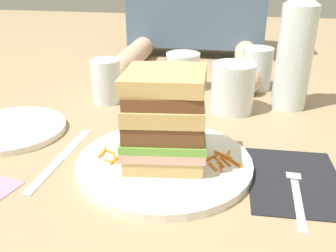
# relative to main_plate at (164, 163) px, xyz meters

# --- Properties ---
(ground_plane) EXTENTS (3.00, 3.00, 0.00)m
(ground_plane) POSITION_rel_main_plate_xyz_m (-0.02, 0.01, -0.01)
(ground_plane) COLOR #9E8460
(main_plate) EXTENTS (0.26, 0.26, 0.01)m
(main_plate) POSITION_rel_main_plate_xyz_m (0.00, 0.00, 0.00)
(main_plate) COLOR white
(main_plate) RESTS_ON ground_plane
(sandwich) EXTENTS (0.13, 0.12, 0.13)m
(sandwich) POSITION_rel_main_plate_xyz_m (0.00, 0.00, 0.07)
(sandwich) COLOR tan
(sandwich) RESTS_ON main_plate
(carrot_shred_0) EXTENTS (0.01, 0.02, 0.00)m
(carrot_shred_0) POSITION_rel_main_plate_xyz_m (-0.09, -0.00, 0.01)
(carrot_shred_0) COLOR orange
(carrot_shred_0) RESTS_ON main_plate
(carrot_shred_1) EXTENTS (0.02, 0.01, 0.00)m
(carrot_shred_1) POSITION_rel_main_plate_xyz_m (-0.09, 0.01, 0.01)
(carrot_shred_1) COLOR orange
(carrot_shred_1) RESTS_ON main_plate
(carrot_shred_2) EXTENTS (0.02, 0.02, 0.00)m
(carrot_shred_2) POSITION_rel_main_plate_xyz_m (-0.06, -0.00, 0.01)
(carrot_shred_2) COLOR orange
(carrot_shred_2) RESTS_ON main_plate
(carrot_shred_3) EXTENTS (0.01, 0.02, 0.00)m
(carrot_shred_3) POSITION_rel_main_plate_xyz_m (-0.07, -0.01, 0.01)
(carrot_shred_3) COLOR orange
(carrot_shred_3) RESTS_ON main_plate
(carrot_shred_4) EXTENTS (0.02, 0.01, 0.00)m
(carrot_shred_4) POSITION_rel_main_plate_xyz_m (-0.07, -0.02, 0.01)
(carrot_shred_4) COLOR orange
(carrot_shred_4) RESTS_ON main_plate
(carrot_shred_5) EXTENTS (0.01, 0.03, 0.00)m
(carrot_shred_5) POSITION_rel_main_plate_xyz_m (-0.07, -0.02, 0.01)
(carrot_shred_5) COLOR orange
(carrot_shred_5) RESTS_ON main_plate
(carrot_shred_6) EXTENTS (0.01, 0.03, 0.00)m
(carrot_shred_6) POSITION_rel_main_plate_xyz_m (-0.09, 0.00, 0.01)
(carrot_shred_6) COLOR orange
(carrot_shred_6) RESTS_ON main_plate
(carrot_shred_7) EXTENTS (0.01, 0.02, 0.00)m
(carrot_shred_7) POSITION_rel_main_plate_xyz_m (0.08, 0.01, 0.01)
(carrot_shred_7) COLOR orange
(carrot_shred_7) RESTS_ON main_plate
(carrot_shred_8) EXTENTS (0.02, 0.03, 0.00)m
(carrot_shred_8) POSITION_rel_main_plate_xyz_m (0.08, 0.00, 0.01)
(carrot_shred_8) COLOR orange
(carrot_shred_8) RESTS_ON main_plate
(carrot_shred_9) EXTENTS (0.01, 0.02, 0.00)m
(carrot_shred_9) POSITION_rel_main_plate_xyz_m (0.09, 0.01, 0.01)
(carrot_shred_9) COLOR orange
(carrot_shred_9) RESTS_ON main_plate
(carrot_shred_10) EXTENTS (0.02, 0.02, 0.00)m
(carrot_shred_10) POSITION_rel_main_plate_xyz_m (0.10, 0.01, 0.01)
(carrot_shred_10) COLOR orange
(carrot_shred_10) RESTS_ON main_plate
(carrot_shred_11) EXTENTS (0.02, 0.02, 0.00)m
(carrot_shred_11) POSITION_rel_main_plate_xyz_m (0.07, -0.01, 0.01)
(carrot_shred_11) COLOR orange
(carrot_shred_11) RESTS_ON main_plate
(carrot_shred_12) EXTENTS (0.03, 0.02, 0.00)m
(carrot_shred_12) POSITION_rel_main_plate_xyz_m (0.08, 0.03, 0.01)
(carrot_shred_12) COLOR orange
(carrot_shred_12) RESTS_ON main_plate
(carrot_shred_13) EXTENTS (0.01, 0.03, 0.00)m
(carrot_shred_13) POSITION_rel_main_plate_xyz_m (0.08, -0.01, 0.01)
(carrot_shred_13) COLOR orange
(carrot_shred_13) RESTS_ON main_plate
(carrot_shred_14) EXTENTS (0.02, 0.02, 0.00)m
(carrot_shred_14) POSITION_rel_main_plate_xyz_m (0.07, 0.01, 0.01)
(carrot_shred_14) COLOR orange
(carrot_shred_14) RESTS_ON main_plate
(carrot_shred_15) EXTENTS (0.01, 0.02, 0.00)m
(carrot_shred_15) POSITION_rel_main_plate_xyz_m (0.09, 0.03, 0.01)
(carrot_shred_15) COLOR orange
(carrot_shred_15) RESTS_ON main_plate
(napkin_dark) EXTENTS (0.13, 0.17, 0.00)m
(napkin_dark) POSITION_rel_main_plate_xyz_m (0.18, -0.01, -0.00)
(napkin_dark) COLOR black
(napkin_dark) RESTS_ON ground_plane
(fork) EXTENTS (0.02, 0.17, 0.00)m
(fork) POSITION_rel_main_plate_xyz_m (0.18, -0.03, -0.00)
(fork) COLOR silver
(fork) RESTS_ON napkin_dark
(knife) EXTENTS (0.02, 0.20, 0.00)m
(knife) POSITION_rel_main_plate_xyz_m (-0.16, -0.01, -0.00)
(knife) COLOR silver
(knife) RESTS_ON ground_plane
(juice_glass) EXTENTS (0.08, 0.08, 0.10)m
(juice_glass) POSITION_rel_main_plate_xyz_m (0.09, 0.24, 0.04)
(juice_glass) COLOR white
(juice_glass) RESTS_ON ground_plane
(water_bottle) EXTENTS (0.07, 0.07, 0.27)m
(water_bottle) POSITION_rel_main_plate_xyz_m (0.21, 0.28, 0.11)
(water_bottle) COLOR silver
(water_bottle) RESTS_ON ground_plane
(empty_tumbler_0) EXTENTS (0.08, 0.08, 0.08)m
(empty_tumbler_0) POSITION_rel_main_plate_xyz_m (-0.02, 0.35, 0.04)
(empty_tumbler_0) COLOR silver
(empty_tumbler_0) RESTS_ON ground_plane
(empty_tumbler_1) EXTENTS (0.06, 0.06, 0.09)m
(empty_tumbler_1) POSITION_rel_main_plate_xyz_m (-0.17, 0.24, 0.04)
(empty_tumbler_1) COLOR silver
(empty_tumbler_1) RESTS_ON ground_plane
(empty_tumbler_2) EXTENTS (0.07, 0.07, 0.09)m
(empty_tumbler_2) POSITION_rel_main_plate_xyz_m (0.14, 0.38, 0.04)
(empty_tumbler_2) COLOR silver
(empty_tumbler_2) RESTS_ON ground_plane
(side_plate) EXTENTS (0.19, 0.19, 0.01)m
(side_plate) POSITION_rel_main_plate_xyz_m (-0.29, 0.07, -0.00)
(side_plate) COLOR white
(side_plate) RESTS_ON ground_plane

